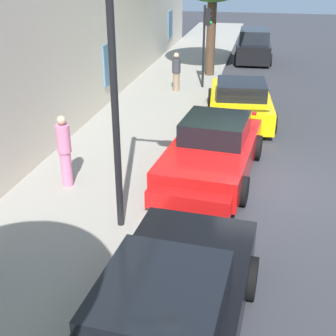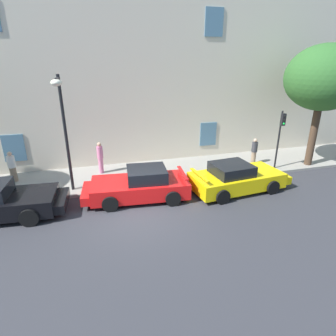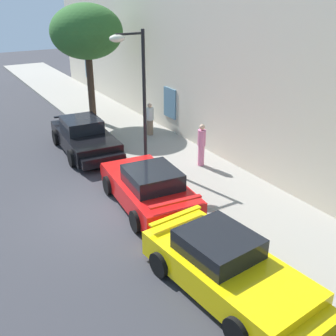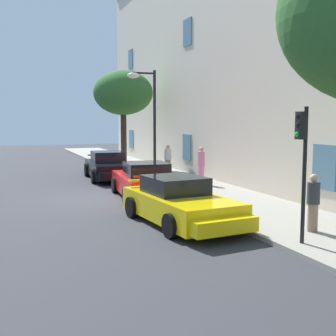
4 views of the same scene
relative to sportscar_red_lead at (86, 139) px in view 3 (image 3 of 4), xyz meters
name	(u,v)px [view 3 (image 3 of 4)]	position (x,y,z in m)	size (l,w,h in m)	color
ground_plane	(103,211)	(5.43, -1.46, -0.65)	(80.00, 80.00, 0.00)	#333338
sidewalk	(205,181)	(5.43, 2.80, -0.58)	(60.00, 3.77, 0.14)	gray
sportscar_red_lead	(86,139)	(0.00, 0.00, 0.00)	(5.21, 2.47, 1.46)	black
sportscar_yellow_flank	(147,187)	(5.67, 0.11, -0.01)	(4.96, 2.55, 1.46)	red
sportscar_white_middle	(231,271)	(10.71, -0.30, -0.03)	(5.05, 2.59, 1.41)	yellow
tree_near_kerb	(87,32)	(-3.97, 1.90, 4.18)	(3.72, 3.72, 6.12)	#38281E
street_lamp	(134,74)	(2.74, 1.19, 3.24)	(0.44, 1.42, 5.39)	black
pedestrian_admiring	(150,119)	(-0.23, 3.46, 0.30)	(0.56, 0.56, 1.61)	#8C7259
pedestrian_strolling	(201,144)	(4.21, 3.44, 0.41)	(0.39, 0.39, 1.78)	pink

